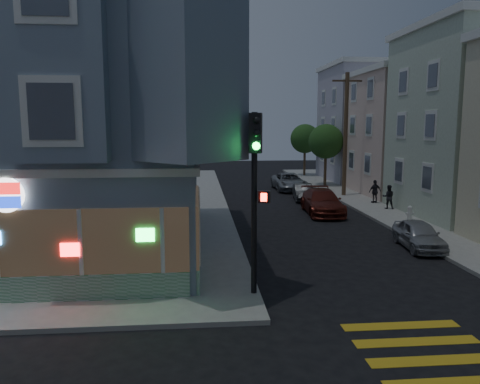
{
  "coord_description": "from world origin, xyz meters",
  "views": [
    {
      "loc": [
        1.09,
        -9.92,
        5.41
      ],
      "look_at": [
        2.63,
        7.06,
        2.94
      ],
      "focal_mm": 35.0,
      "sensor_mm": 36.0,
      "label": 1
    }
  ],
  "objects": [
    {
      "name": "ground",
      "position": [
        0.0,
        0.0,
        0.0
      ],
      "size": [
        120.0,
        120.0,
        0.0
      ],
      "primitive_type": "plane",
      "color": "black",
      "rests_on": "ground"
    },
    {
      "name": "corner_building",
      "position": [
        -6.0,
        10.98,
        5.82
      ],
      "size": [
        14.6,
        14.6,
        11.4
      ],
      "color": "slate",
      "rests_on": "sidewalk_nw"
    },
    {
      "name": "row_house_c",
      "position": [
        19.5,
        25.0,
        4.65
      ],
      "size": [
        12.0,
        8.6,
        9.0
      ],
      "primitive_type": "cube",
      "color": "beige",
      "rests_on": "sidewalk_ne"
    },
    {
      "name": "row_house_d",
      "position": [
        19.5,
        34.0,
        5.4
      ],
      "size": [
        12.0,
        8.6,
        10.5
      ],
      "primitive_type": "cube",
      "color": "#A19CAB",
      "rests_on": "sidewalk_ne"
    },
    {
      "name": "utility_pole",
      "position": [
        12.0,
        24.0,
        4.8
      ],
      "size": [
        2.2,
        0.3,
        9.0
      ],
      "color": "#4C3826",
      "rests_on": "sidewalk_ne"
    },
    {
      "name": "street_tree_near",
      "position": [
        12.2,
        30.0,
        3.94
      ],
      "size": [
        3.0,
        3.0,
        5.3
      ],
      "color": "#4C3826",
      "rests_on": "sidewalk_ne"
    },
    {
      "name": "street_tree_far",
      "position": [
        12.2,
        38.0,
        3.94
      ],
      "size": [
        3.0,
        3.0,
        5.3
      ],
      "color": "#4C3826",
      "rests_on": "sidewalk_ne"
    },
    {
      "name": "pedestrian_a",
      "position": [
        13.0,
        18.12,
        0.9
      ],
      "size": [
        0.85,
        0.74,
        1.5
      ],
      "primitive_type": "imported",
      "rotation": [
        0.0,
        0.0,
        2.88
      ],
      "color": "black",
      "rests_on": "sidewalk_ne"
    },
    {
      "name": "pedestrian_b",
      "position": [
        13.0,
        20.36,
        0.93
      ],
      "size": [
        0.97,
        0.59,
        1.55
      ],
      "primitive_type": "imported",
      "rotation": [
        0.0,
        0.0,
        3.39
      ],
      "color": "#26222A",
      "rests_on": "sidewalk_ne"
    },
    {
      "name": "parked_car_a",
      "position": [
        10.7,
        9.28,
        0.62
      ],
      "size": [
        1.78,
        3.74,
        1.23
      ],
      "primitive_type": "imported",
      "rotation": [
        0.0,
        0.0,
        -0.09
      ],
      "color": "#A2A4A9",
      "rests_on": "ground"
    },
    {
      "name": "parked_car_b",
      "position": [
        8.6,
        22.75,
        0.59
      ],
      "size": [
        1.66,
        3.69,
        1.17
      ],
      "primitive_type": "imported",
      "rotation": [
        0.0,
        0.0,
        -0.12
      ],
      "color": "#313436",
      "rests_on": "ground"
    },
    {
      "name": "parked_car_c",
      "position": [
        8.6,
        17.55,
        0.74
      ],
      "size": [
        2.34,
        5.21,
        1.48
      ],
      "primitive_type": "imported",
      "rotation": [
        0.0,
        0.0,
        -0.05
      ],
      "color": "maroon",
      "rests_on": "ground"
    },
    {
      "name": "parked_car_d",
      "position": [
        8.6,
        27.95,
        0.71
      ],
      "size": [
        2.39,
        5.12,
        1.42
      ],
      "primitive_type": "imported",
      "rotation": [
        0.0,
        0.0,
        0.01
      ],
      "color": "gray",
      "rests_on": "ground"
    },
    {
      "name": "traffic_signal",
      "position": [
        2.82,
        3.99,
        3.95
      ],
      "size": [
        0.7,
        0.63,
        5.62
      ],
      "rotation": [
        0.0,
        0.0,
        -0.29
      ],
      "color": "black",
      "rests_on": "sidewalk_nw"
    },
    {
      "name": "fire_hydrant",
      "position": [
        12.8,
        14.67,
        0.57
      ],
      "size": [
        0.46,
        0.26,
        0.79
      ],
      "color": "silver",
      "rests_on": "sidewalk_ne"
    }
  ]
}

